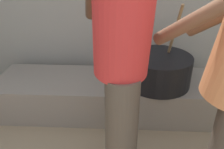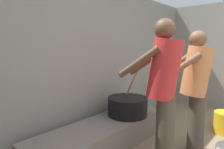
# 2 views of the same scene
# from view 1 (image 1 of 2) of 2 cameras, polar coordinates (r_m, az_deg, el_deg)

# --- Properties ---
(hearth_ledge) EXTENTS (2.06, 0.60, 0.34)m
(hearth_ledge) POSITION_cam_1_polar(r_m,az_deg,el_deg) (2.21, -1.38, -5.05)
(hearth_ledge) COLOR slate
(hearth_ledge) RESTS_ON ground_plane
(cooking_pot_main) EXTENTS (0.57, 0.57, 0.72)m
(cooking_pot_main) POSITION_cam_1_polar(r_m,az_deg,el_deg) (2.05, 11.51, 1.23)
(cooking_pot_main) COLOR black
(cooking_pot_main) RESTS_ON hearth_ledge
(cook_in_red_shirt) EXTENTS (0.44, 0.71, 1.61)m
(cook_in_red_shirt) POSITION_cam_1_polar(r_m,az_deg,el_deg) (1.18, 2.59, 6.27)
(cook_in_red_shirt) COLOR #4C4238
(cook_in_red_shirt) RESTS_ON ground_plane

